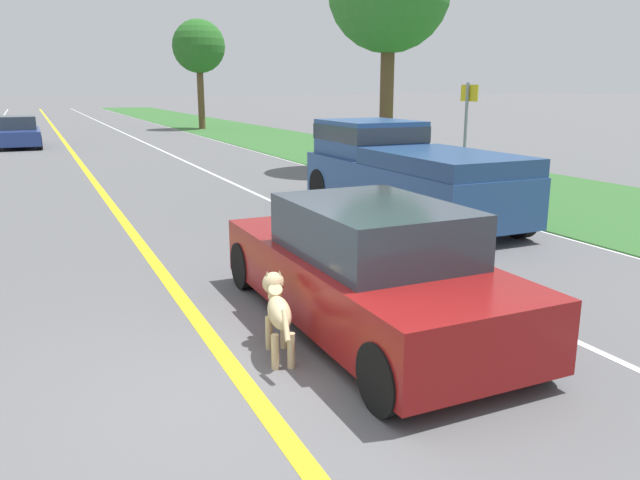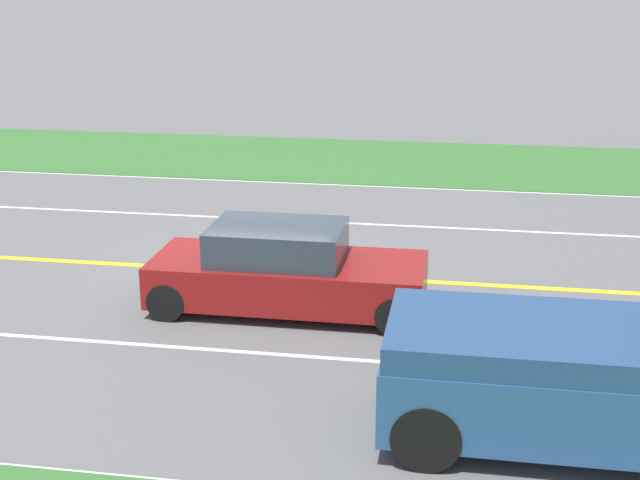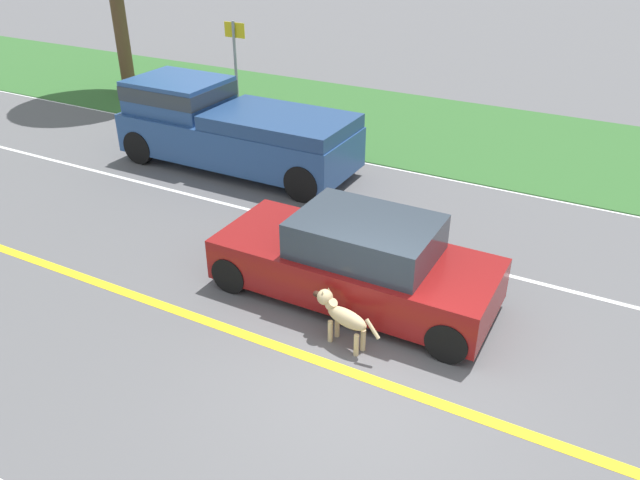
# 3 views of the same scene
# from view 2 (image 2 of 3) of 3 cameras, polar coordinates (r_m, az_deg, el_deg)

# --- Properties ---
(ground_plane) EXTENTS (400.00, 400.00, 0.00)m
(ground_plane) POSITION_cam_2_polar(r_m,az_deg,el_deg) (16.57, -4.19, -2.05)
(ground_plane) COLOR #5B5B5E
(centre_divider_line) EXTENTS (0.18, 160.00, 0.01)m
(centre_divider_line) POSITION_cam_2_polar(r_m,az_deg,el_deg) (16.57, -4.19, -2.04)
(centre_divider_line) COLOR yellow
(centre_divider_line) RESTS_ON ground
(lane_edge_line_right) EXTENTS (0.14, 160.00, 0.01)m
(lane_edge_line_right) POSITION_cam_2_polar(r_m,az_deg,el_deg) (10.54, -13.48, -14.51)
(lane_edge_line_right) COLOR white
(lane_edge_line_right) RESTS_ON ground
(lane_edge_line_left) EXTENTS (0.14, 160.00, 0.01)m
(lane_edge_line_left) POSITION_cam_2_polar(r_m,az_deg,el_deg) (23.15, -0.11, 3.62)
(lane_edge_line_left) COLOR white
(lane_edge_line_left) RESTS_ON ground
(lane_dash_same_dir) EXTENTS (0.10, 160.00, 0.01)m
(lane_dash_same_dir) POSITION_cam_2_polar(r_m,az_deg,el_deg) (13.44, -7.73, -6.91)
(lane_dash_same_dir) COLOR white
(lane_dash_same_dir) RESTS_ON ground
(lane_dash_oncoming) EXTENTS (0.10, 160.00, 0.01)m
(lane_dash_oncoming) POSITION_cam_2_polar(r_m,az_deg,el_deg) (19.82, -1.81, 1.26)
(lane_dash_oncoming) COLOR white
(lane_dash_oncoming) RESTS_ON ground
(grass_verge_left) EXTENTS (6.00, 160.00, 0.03)m
(grass_verge_left) POSITION_cam_2_polar(r_m,az_deg,el_deg) (26.04, 1.01, 5.18)
(grass_verge_left) COLOR #33662D
(grass_verge_left) RESTS_ON ground
(ego_car) EXTENTS (1.82, 4.46, 1.43)m
(ego_car) POSITION_cam_2_polar(r_m,az_deg,el_deg) (14.59, -2.20, -1.99)
(ego_car) COLOR maroon
(ego_car) RESTS_ON ground
(dog) EXTENTS (0.42, 1.20, 0.79)m
(dog) POSITION_cam_2_polar(r_m,az_deg,el_deg) (15.80, -2.47, -1.12)
(dog) COLOR #D1B784
(dog) RESTS_ON ground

